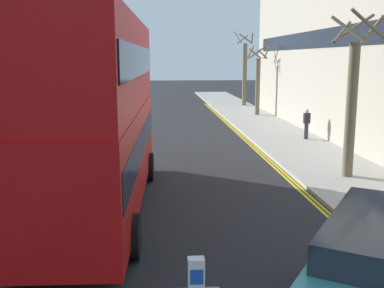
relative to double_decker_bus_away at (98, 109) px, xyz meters
The scene contains 9 objects.
sidewalk_right 11.00m from the double_decker_bus_away, 34.04° to the left, with size 4.00×80.00×0.14m, color #ADA89E.
sidewalk_left 7.86m from the double_decker_bus_away, 125.42° to the left, with size 4.00×80.00×0.14m, color #ADA89E.
kerb_line_outer 8.32m from the double_decker_bus_away, 30.47° to the left, with size 0.10×56.00×0.01m, color yellow.
kerb_line_inner 8.19m from the double_decker_bus_away, 31.08° to the left, with size 0.10×56.00×0.01m, color yellow.
double_decker_bus_away is the anchor object (origin of this frame).
pedestrian_far 14.68m from the double_decker_bus_away, 47.68° to the left, with size 0.34×0.22×1.62m.
street_tree_near 30.64m from the double_decker_bus_away, 71.16° to the left, with size 1.79×1.73×6.75m.
street_tree_mid 9.19m from the double_decker_bus_away, 18.05° to the left, with size 1.86×1.89×5.97m.
street_tree_far 23.72m from the double_decker_bus_away, 66.33° to the left, with size 1.75×1.72×5.29m.
Camera 1 is at (-0.64, -3.14, 4.47)m, focal length 42.90 mm.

